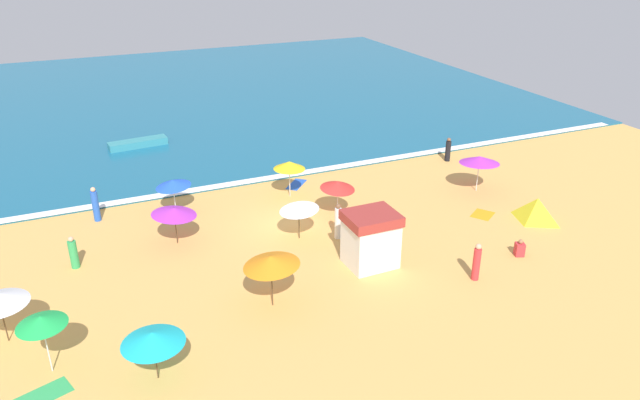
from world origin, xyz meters
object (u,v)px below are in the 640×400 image
object	(u,v)px
beach_umbrella_7	(174,211)
beachgoer_3	(448,150)
beach_umbrella_5	(271,261)
beach_umbrella_8	(41,321)
beach_umbrella_1	(173,183)
beach_umbrella_3	(289,165)
beachgoer_4	(73,253)
small_boat_0	(138,143)
beachgoer_5	(520,249)
beach_umbrella_9	(299,206)
beachgoer_2	(477,263)
beach_umbrella_2	(153,338)
beachgoer_1	(338,222)
beach_tent	(537,209)
beachgoer_0	(95,205)
lifeguard_cabana	(371,239)
beach_umbrella_4	(480,160)
beach_umbrella_0	(338,185)

from	to	relation	value
beach_umbrella_7	beachgoer_3	bearing A→B (deg)	12.82
beach_umbrella_5	beach_umbrella_8	xyz separation A→B (m)	(-8.30, -0.70, 0.03)
beach_umbrella_8	beach_umbrella_1	bearing A→B (deg)	59.66
beach_umbrella_3	beachgoer_4	world-z (taller)	beach_umbrella_3
beachgoer_3	small_boat_0	size ratio (longest dim) A/B	0.39
beach_umbrella_8	beachgoer_5	xyz separation A→B (m)	(20.17, -0.10, -1.73)
beach_umbrella_9	beachgoer_2	world-z (taller)	beach_umbrella_9
beach_umbrella_3	beach_umbrella_8	bearing A→B (deg)	-140.63
beach_umbrella_2	beach_umbrella_3	world-z (taller)	beach_umbrella_3
beach_umbrella_3	beach_umbrella_7	bearing A→B (deg)	-156.65
beachgoer_5	beach_umbrella_3	bearing A→B (deg)	124.61
beach_umbrella_9	beachgoer_5	world-z (taller)	beach_umbrella_9
beachgoer_1	small_boat_0	size ratio (longest dim) A/B	0.46
beach_umbrella_8	beach_tent	size ratio (longest dim) A/B	0.97
beach_umbrella_3	beach_umbrella_9	bearing A→B (deg)	-105.97
beachgoer_0	beach_tent	bearing A→B (deg)	-23.59
lifeguard_cabana	small_boat_0	bearing A→B (deg)	109.64
lifeguard_cabana	beachgoer_0	xyz separation A→B (m)	(-10.91, 9.65, -0.41)
lifeguard_cabana	beachgoer_1	distance (m)	2.92
beach_umbrella_5	beach_umbrella_7	size ratio (longest dim) A/B	1.15
lifeguard_cabana	beach_umbrella_9	distance (m)	4.16
beachgoer_0	beachgoer_1	distance (m)	12.63
beach_umbrella_4	beach_umbrella_5	world-z (taller)	beach_umbrella_5
beach_umbrella_7	beach_umbrella_3	bearing A→B (deg)	23.35
beach_umbrella_2	beachgoer_4	distance (m)	9.17
beach_umbrella_5	beach_tent	xyz separation A→B (m)	(15.16, 1.81, -1.43)
beachgoer_3	beachgoer_4	distance (m)	23.62
lifeguard_cabana	beach_umbrella_7	size ratio (longest dim) A/B	1.00
beachgoer_3	beach_umbrella_4	bearing A→B (deg)	-105.11
beach_umbrella_5	beachgoer_3	size ratio (longest dim) A/B	1.87
lifeguard_cabana	beach_umbrella_8	world-z (taller)	lifeguard_cabana
beach_umbrella_2	beachgoer_3	world-z (taller)	beach_umbrella_2
beach_umbrella_3	beach_umbrella_9	xyz separation A→B (m)	(-1.41, -4.92, -0.13)
beach_umbrella_5	beach_tent	world-z (taller)	beach_umbrella_5
beach_umbrella_3	beachgoer_4	bearing A→B (deg)	-163.40
small_boat_0	beach_tent	bearing A→B (deg)	-48.99
beach_umbrella_1	beach_umbrella_5	world-z (taller)	beach_umbrella_5
beach_umbrella_7	beachgoer_1	bearing A→B (deg)	-19.71
beach_umbrella_3	beach_umbrella_5	distance (m)	10.83
beach_umbrella_1	beach_umbrella_5	size ratio (longest dim) A/B	0.66
beachgoer_1	beachgoer_2	size ratio (longest dim) A/B	1.05
beach_umbrella_3	beachgoer_2	world-z (taller)	beach_umbrella_3
beach_umbrella_5	beach_umbrella_9	size ratio (longest dim) A/B	1.34
lifeguard_cabana	beach_umbrella_4	distance (m)	10.81
beachgoer_4	small_boat_0	size ratio (longest dim) A/B	0.39
beach_umbrella_1	beach_umbrella_3	distance (m)	6.40
beach_tent	beach_umbrella_0	bearing A→B (deg)	153.55
beach_umbrella_3	beach_umbrella_8	xyz separation A→B (m)	(-12.84, -10.53, 0.20)
beach_umbrella_9	beachgoer_0	bearing A→B (deg)	145.86
beach_umbrella_2	beach_umbrella_5	distance (m)	5.62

